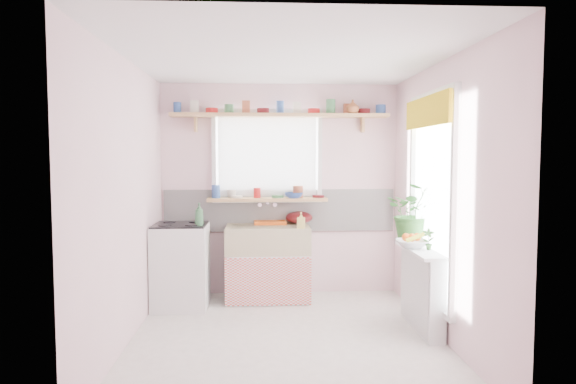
{
  "coord_description": "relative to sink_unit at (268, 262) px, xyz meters",
  "views": [
    {
      "loc": [
        -0.24,
        -4.52,
        1.65
      ],
      "look_at": [
        0.04,
        0.55,
        1.29
      ],
      "focal_mm": 32.0,
      "sensor_mm": 36.0,
      "label": 1
    }
  ],
  "objects": [
    {
      "name": "room",
      "position": [
        0.81,
        -0.43,
        0.94
      ],
      "size": [
        3.2,
        3.2,
        3.2
      ],
      "color": "white",
      "rests_on": "ground"
    },
    {
      "name": "sink_unit",
      "position": [
        0.0,
        0.0,
        0.0
      ],
      "size": [
        0.95,
        0.65,
        1.11
      ],
      "color": "white",
      "rests_on": "ground"
    },
    {
      "name": "cooker",
      "position": [
        -0.95,
        -0.24,
        0.03
      ],
      "size": [
        0.58,
        0.58,
        0.93
      ],
      "color": "white",
      "rests_on": "ground"
    },
    {
      "name": "radiator_ledge",
      "position": [
        1.45,
        -1.09,
        -0.03
      ],
      "size": [
        0.22,
        0.95,
        0.78
      ],
      "color": "white",
      "rests_on": "ground"
    },
    {
      "name": "windowsill",
      "position": [
        -0.0,
        0.19,
        0.71
      ],
      "size": [
        1.4,
        0.22,
        0.04
      ],
      "primitive_type": "cube",
      "color": "tan",
      "rests_on": "room"
    },
    {
      "name": "pine_shelf",
      "position": [
        0.15,
        0.18,
        1.69
      ],
      "size": [
        2.52,
        0.24,
        0.04
      ],
      "primitive_type": "cube",
      "color": "tan",
      "rests_on": "room"
    },
    {
      "name": "shelf_crockery",
      "position": [
        0.13,
        0.18,
        1.76
      ],
      "size": [
        2.47,
        0.11,
        0.12
      ],
      "color": "#3359A5",
      "rests_on": "pine_shelf"
    },
    {
      "name": "sill_crockery",
      "position": [
        -0.05,
        0.19,
        0.78
      ],
      "size": [
        1.35,
        0.11,
        0.12
      ],
      "color": "#3359A5",
      "rests_on": "windowsill"
    },
    {
      "name": "dish_tray",
      "position": [
        0.03,
        0.21,
        0.44
      ],
      "size": [
        0.38,
        0.29,
        0.04
      ],
      "primitive_type": "cube",
      "rotation": [
        0.0,
        0.0,
        0.02
      ],
      "color": "orange",
      "rests_on": "sink_unit"
    },
    {
      "name": "colander",
      "position": [
        0.37,
        0.21,
        0.49
      ],
      "size": [
        0.37,
        0.37,
        0.15
      ],
      "primitive_type": "ellipsoid",
      "rotation": [
        0.0,
        0.0,
        -0.19
      ],
      "color": "#500D11",
      "rests_on": "sink_unit"
    },
    {
      "name": "jade_plant",
      "position": [
        1.48,
        -0.69,
        0.64
      ],
      "size": [
        0.65,
        0.6,
        0.6
      ],
      "primitive_type": "imported",
      "rotation": [
        0.0,
        0.0,
        -0.27
      ],
      "color": "#326E2C",
      "rests_on": "radiator_ledge"
    },
    {
      "name": "fruit_bowl",
      "position": [
        1.36,
        -1.03,
        0.38
      ],
      "size": [
        0.32,
        0.32,
        0.07
      ],
      "primitive_type": "imported",
      "rotation": [
        0.0,
        0.0,
        -0.07
      ],
      "color": "silver",
      "rests_on": "radiator_ledge"
    },
    {
      "name": "herb_pot",
      "position": [
        1.48,
        -1.16,
        0.44
      ],
      "size": [
        0.12,
        0.1,
        0.2
      ],
      "primitive_type": "imported",
      "rotation": [
        0.0,
        0.0,
        -0.29
      ],
      "color": "#2E5C24",
      "rests_on": "radiator_ledge"
    },
    {
      "name": "soap_bottle_sink",
      "position": [
        0.37,
        -0.19,
        0.51
      ],
      "size": [
        0.1,
        0.1,
        0.18
      ],
      "primitive_type": "imported",
      "rotation": [
        0.0,
        0.0,
        -0.22
      ],
      "color": "#E5D166",
      "rests_on": "sink_unit"
    },
    {
      "name": "sill_cup",
      "position": [
        -0.42,
        0.25,
        0.77
      ],
      "size": [
        0.16,
        0.16,
        0.09
      ],
      "primitive_type": "imported",
      "rotation": [
        0.0,
        0.0,
        0.43
      ],
      "color": "beige",
      "rests_on": "windowsill"
    },
    {
      "name": "sill_bowl",
      "position": [
        0.31,
        0.13,
        0.76
      ],
      "size": [
        0.25,
        0.25,
        0.07
      ],
      "primitive_type": "imported",
      "rotation": [
        0.0,
        0.0,
        0.22
      ],
      "color": "#2E4C98",
      "rests_on": "windowsill"
    },
    {
      "name": "shelf_vase",
      "position": [
        0.99,
        0.12,
        1.79
      ],
      "size": [
        0.17,
        0.17,
        0.16
      ],
      "primitive_type": "imported",
      "rotation": [
        0.0,
        0.0,
        -0.12
      ],
      "color": "#9E5830",
      "rests_on": "pine_shelf"
    },
    {
      "name": "cooker_bottle",
      "position": [
        -0.73,
        -0.38,
        0.6
      ],
      "size": [
        0.12,
        0.12,
        0.24
      ],
      "primitive_type": "imported",
      "rotation": [
        0.0,
        0.0,
        0.36
      ],
      "color": "#3C7849",
      "rests_on": "cooker"
    },
    {
      "name": "fruit",
      "position": [
        1.37,
        -1.03,
        0.44
      ],
      "size": [
        0.2,
        0.14,
        0.1
      ],
      "color": "#FF6215",
      "rests_on": "fruit_bowl"
    }
  ]
}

